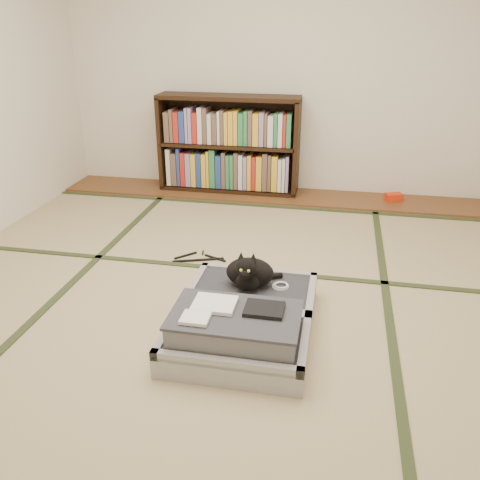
# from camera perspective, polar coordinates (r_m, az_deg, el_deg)

# --- Properties ---
(floor) EXTENTS (4.50, 4.50, 0.00)m
(floor) POSITION_cam_1_polar(r_m,az_deg,el_deg) (3.14, -2.15, -6.64)
(floor) COLOR tan
(floor) RESTS_ON ground
(wood_strip) EXTENTS (4.00, 0.50, 0.02)m
(wood_strip) POSITION_cam_1_polar(r_m,az_deg,el_deg) (4.94, 3.17, 5.08)
(wood_strip) COLOR brown
(wood_strip) RESTS_ON ground
(red_item) EXTENTS (0.17, 0.14, 0.07)m
(red_item) POSITION_cam_1_polar(r_m,az_deg,el_deg) (4.94, 16.87, 4.62)
(red_item) COLOR red
(red_item) RESTS_ON wood_strip
(room_shell) EXTENTS (4.50, 4.50, 4.50)m
(room_shell) POSITION_cam_1_polar(r_m,az_deg,el_deg) (2.71, -2.65, 21.04)
(room_shell) COLOR white
(room_shell) RESTS_ON ground
(tatami_borders) EXTENTS (4.00, 4.50, 0.01)m
(tatami_borders) POSITION_cam_1_polar(r_m,az_deg,el_deg) (3.57, -0.34, -2.64)
(tatami_borders) COLOR #2D381E
(tatami_borders) RESTS_ON ground
(bookcase) EXTENTS (1.34, 0.31, 0.92)m
(bookcase) POSITION_cam_1_polar(r_m,az_deg,el_deg) (4.95, -1.28, 10.47)
(bookcase) COLOR black
(bookcase) RESTS_ON wood_strip
(suitcase) EXTENTS (0.73, 0.97, 0.29)m
(suitcase) POSITION_cam_1_polar(r_m,az_deg,el_deg) (2.75, 0.31, -9.00)
(suitcase) COLOR #A3A3A8
(suitcase) RESTS_ON floor
(cat) EXTENTS (0.32, 0.32, 0.26)m
(cat) POSITION_cam_1_polar(r_m,az_deg,el_deg) (2.94, 1.06, -3.70)
(cat) COLOR black
(cat) RESTS_ON suitcase
(cable_coil) EXTENTS (0.10, 0.10, 0.02)m
(cable_coil) POSITION_cam_1_polar(r_m,az_deg,el_deg) (2.99, 4.59, -5.16)
(cable_coil) COLOR white
(cable_coil) RESTS_ON suitcase
(hanger) EXTENTS (0.37, 0.23, 0.01)m
(hanger) POSITION_cam_1_polar(r_m,az_deg,el_deg) (3.64, -4.59, -2.05)
(hanger) COLOR black
(hanger) RESTS_ON floor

